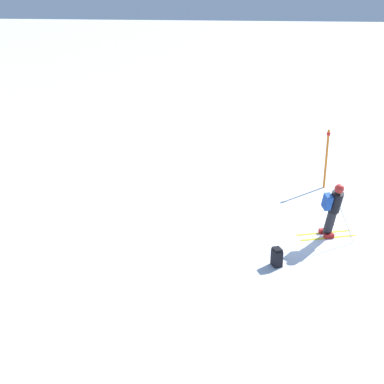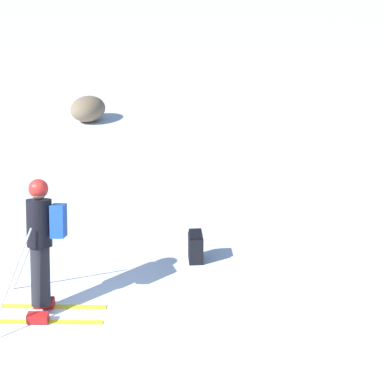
% 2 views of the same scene
% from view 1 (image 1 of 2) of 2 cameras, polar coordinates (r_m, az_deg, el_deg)
% --- Properties ---
extents(ground_plane, '(300.00, 300.00, 0.00)m').
position_cam_1_polar(ground_plane, '(16.80, 14.05, -3.76)').
color(ground_plane, white).
extents(skier, '(1.49, 1.77, 1.82)m').
position_cam_1_polar(skier, '(15.65, 14.81, -1.65)').
color(skier, yellow).
rests_on(skier, ground).
extents(spare_backpack, '(0.37, 0.34, 0.50)m').
position_cam_1_polar(spare_backpack, '(14.19, 9.04, -6.87)').
color(spare_backpack, black).
rests_on(spare_backpack, ground).
extents(trail_marker, '(0.13, 0.13, 2.18)m').
position_cam_1_polar(trail_marker, '(19.98, 14.15, 3.69)').
color(trail_marker, orange).
rests_on(trail_marker, ground).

